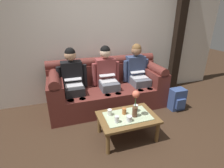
% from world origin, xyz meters
% --- Properties ---
extents(ground_plane, '(14.00, 14.00, 0.00)m').
position_xyz_m(ground_plane, '(0.00, 0.00, 0.00)').
color(ground_plane, '#382619').
extents(back_wall_patterned, '(6.00, 0.12, 2.90)m').
position_xyz_m(back_wall_patterned, '(0.00, 1.70, 1.45)').
color(back_wall_patterned, silver).
rests_on(back_wall_patterned, ground_plane).
extents(timber_pillar, '(0.20, 0.20, 2.90)m').
position_xyz_m(timber_pillar, '(1.87, 1.58, 1.45)').
color(timber_pillar, black).
rests_on(timber_pillar, ground_plane).
extents(couch, '(2.25, 0.88, 0.96)m').
position_xyz_m(couch, '(0.00, 1.17, 0.37)').
color(couch, maroon).
rests_on(couch, ground_plane).
extents(person_left, '(0.56, 0.67, 1.22)m').
position_xyz_m(person_left, '(-0.66, 1.17, 0.66)').
color(person_left, '#232326').
rests_on(person_left, ground_plane).
extents(person_middle, '(0.56, 0.67, 1.22)m').
position_xyz_m(person_middle, '(0.00, 1.17, 0.66)').
color(person_middle, '#595B66').
rests_on(person_middle, ground_plane).
extents(person_right, '(0.56, 0.67, 1.22)m').
position_xyz_m(person_right, '(0.66, 1.17, 0.66)').
color(person_right, '#595B66').
rests_on(person_right, ground_plane).
extents(coffee_table, '(0.86, 0.58, 0.38)m').
position_xyz_m(coffee_table, '(0.00, 0.10, 0.33)').
color(coffee_table, brown).
rests_on(coffee_table, ground_plane).
extents(flower_vase, '(0.10, 0.10, 0.41)m').
position_xyz_m(flower_vase, '(0.09, 0.05, 0.61)').
color(flower_vase, brown).
rests_on(flower_vase, coffee_table).
extents(cup_near_left, '(0.06, 0.06, 0.10)m').
position_xyz_m(cup_near_left, '(-0.03, 0.16, 0.43)').
color(cup_near_left, '#B26633').
rests_on(cup_near_left, coffee_table).
extents(cup_near_right, '(0.06, 0.06, 0.10)m').
position_xyz_m(cup_near_right, '(-0.21, -0.01, 0.43)').
color(cup_near_right, silver).
rests_on(cup_near_right, coffee_table).
extents(cup_far_center, '(0.08, 0.08, 0.08)m').
position_xyz_m(cup_far_center, '(-0.03, -0.03, 0.42)').
color(cup_far_center, silver).
rests_on(cup_far_center, coffee_table).
extents(cup_far_left, '(0.07, 0.07, 0.09)m').
position_xyz_m(cup_far_left, '(-0.25, 0.20, 0.43)').
color(cup_far_left, white).
rests_on(cup_far_left, coffee_table).
extents(cup_far_right, '(0.07, 0.07, 0.11)m').
position_xyz_m(cup_far_right, '(0.17, 0.18, 0.44)').
color(cup_far_right, silver).
rests_on(cup_far_right, coffee_table).
extents(backpack_right, '(0.28, 0.25, 0.43)m').
position_xyz_m(backpack_right, '(1.26, 0.56, 0.21)').
color(backpack_right, '#33477A').
rests_on(backpack_right, ground_plane).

